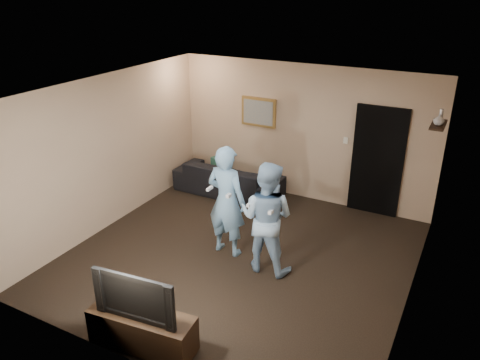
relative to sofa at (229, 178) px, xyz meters
The scene contains 19 objects.
ground 2.37m from the sofa, 56.55° to the right, with size 5.00×5.00×0.00m, color black.
ceiling 3.28m from the sofa, 56.55° to the right, with size 5.00×5.00×0.04m, color silver.
wall_back 1.71m from the sofa, 22.72° to the left, with size 5.00×0.04×2.60m, color tan.
wall_front 4.75m from the sofa, 73.82° to the right, with size 5.00×0.04×2.60m, color tan.
wall_left 2.50m from the sofa, 121.64° to the right, with size 0.04×5.00×2.60m, color tan.
wall_right 4.38m from the sofa, 27.30° to the right, with size 0.04×5.00×2.60m, color tan.
sofa is the anchor object (origin of this frame).
throw_pillow 0.25m from the sofa, behind, with size 0.42×0.13×0.42m, color #184A3B.
painting_frame 1.44m from the sofa, 52.71° to the left, with size 0.72×0.05×0.57m, color olive.
painting_canvas 1.43m from the sofa, 51.21° to the left, with size 0.62×0.01×0.47m, color slate.
doorway 2.87m from the sofa, 10.56° to the left, with size 0.90×0.06×2.00m, color black.
light_switch 2.42m from the sofa, 13.55° to the left, with size 0.08×0.02×0.12m, color silver.
wall_shelf 4.05m from the sofa, ahead, with size 0.20×0.60×0.03m, color black.
shelf_vase 4.09m from the sofa, ahead, with size 0.16×0.16×0.16m, color #B3B3B8.
shelf_figurine 4.09m from the sofa, ahead, with size 0.06×0.06×0.18m, color silver.
tv_console 4.38m from the sofa, 74.06° to the right, with size 1.27×0.41×0.45m, color black.
television 4.41m from the sofa, 74.06° to the right, with size 1.02×0.13×0.59m, color black.
wii_player_left 2.26m from the sofa, 61.55° to the right, with size 0.67×0.52×1.77m.
wii_player_right 2.76m from the sofa, 49.19° to the right, with size 0.83×0.65×1.69m.
Camera 1 is at (2.91, -5.51, 4.01)m, focal length 35.00 mm.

